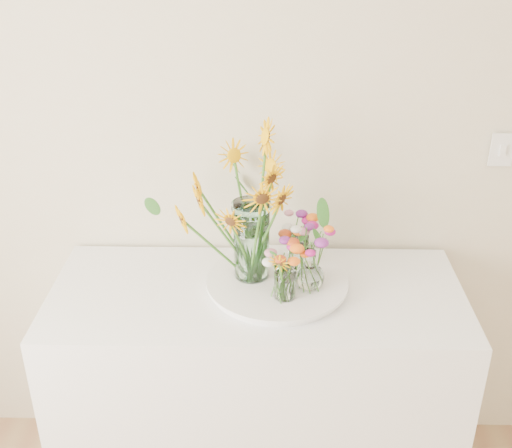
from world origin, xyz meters
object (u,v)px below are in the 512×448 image
(tray, at_px, (277,284))
(small_vase_a, at_px, (285,283))
(small_vase_b, at_px, (310,269))
(counter, at_px, (257,394))
(small_vase_c, at_px, (298,252))
(mason_jar, at_px, (251,240))

(tray, distance_m, small_vase_a, 0.13)
(small_vase_a, relative_size, small_vase_b, 0.85)
(counter, bearing_deg, small_vase_a, -39.10)
(tray, relative_size, small_vase_b, 3.26)
(small_vase_c, bearing_deg, mason_jar, -158.82)
(small_vase_a, bearing_deg, mason_jar, 129.83)
(tray, relative_size, small_vase_c, 3.68)
(tray, bearing_deg, small_vase_b, -19.27)
(counter, bearing_deg, tray, 22.57)
(small_vase_b, bearing_deg, small_vase_a, -141.58)
(mason_jar, distance_m, small_vase_c, 0.19)
(counter, height_order, small_vase_a, small_vase_a)
(counter, relative_size, mason_jar, 5.01)
(counter, height_order, small_vase_b, small_vase_b)
(mason_jar, bearing_deg, small_vase_c, 21.18)
(counter, distance_m, tray, 0.47)
(tray, height_order, small_vase_b, small_vase_b)
(counter, distance_m, small_vase_b, 0.57)
(mason_jar, relative_size, small_vase_b, 1.99)
(small_vase_a, bearing_deg, small_vase_c, 75.75)
(mason_jar, bearing_deg, small_vase_b, -18.89)
(counter, xyz_separation_m, small_vase_a, (0.09, -0.08, 0.53))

